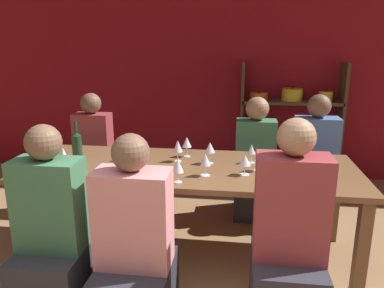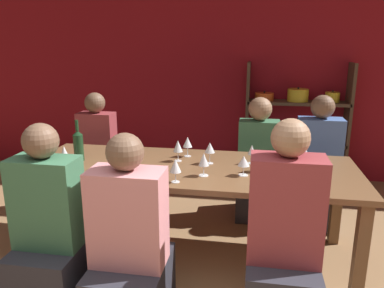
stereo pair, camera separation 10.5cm
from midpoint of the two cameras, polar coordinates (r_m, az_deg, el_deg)
The scene contains 22 objects.
wall_back_red at distance 4.80m, azimuth 3.25°, elevation 11.17°, with size 8.80×0.06×2.70m.
shelf_unit at distance 4.73m, azimuth 13.61°, elevation 1.38°, with size 1.21×0.30×1.46m.
dining_table at distance 2.92m, azimuth -1.30°, elevation -4.89°, with size 2.55×0.94×0.76m.
wine_bottle_green at distance 3.11m, azimuth -18.05°, elevation -0.30°, with size 0.08×0.08×0.33m.
wine_glass_empty_a at distance 3.03m, azimuth 15.66°, elevation -0.89°, with size 0.08×0.08×0.15m.
wine_glass_red_a at distance 3.10m, azimuth -1.77°, elevation 0.19°, with size 0.08×0.08×0.17m.
wine_glass_white_a at distance 2.53m, azimuth -3.36°, elevation -3.44°, with size 0.08×0.08×0.16m.
wine_glass_white_b at distance 2.92m, azimuth 1.72°, elevation -0.62°, with size 0.08×0.08×0.17m.
wine_glass_red_b at distance 2.79m, azimuth 9.06°, elevation -1.88°, with size 0.07×0.07×0.16m.
wine_glass_empty_b at distance 3.02m, azimuth -19.98°, elevation -1.42°, with size 0.07×0.07×0.16m.
wine_glass_white_c at distance 2.65m, azimuth 0.91°, elevation -2.48°, with size 0.07×0.07×0.17m.
wine_glass_white_d at distance 3.05m, azimuth -10.67°, elevation -0.21°, with size 0.08×0.08×0.17m.
wine_glass_red_c at distance 2.96m, azimuth 8.06°, elevation -0.92°, with size 0.06×0.06×0.15m.
wine_glass_empty_c at distance 2.69m, azimuth 6.97°, elevation -2.57°, with size 0.08×0.08×0.15m.
wine_glass_empty_d at distance 2.98m, azimuth -3.20°, elevation -0.40°, with size 0.08×0.08×0.17m.
cell_phone at distance 2.72m, azimuth 13.18°, elevation -4.88°, with size 0.16×0.09×0.01m.
person_near_a at distance 2.29m, azimuth 13.00°, elevation -16.68°, with size 0.40×0.50×1.30m.
person_far_a at distance 4.01m, azimuth -15.27°, elevation -3.25°, with size 0.36×0.45×1.20m.
person_near_b at distance 2.55m, azimuth -21.35°, elevation -14.61°, with size 0.40×0.50×1.23m.
person_far_b at distance 3.75m, azimuth 17.19°, elevation -4.63°, with size 0.40×0.50×1.23m.
person_near_c at distance 2.35m, azimuth -9.98°, elevation -16.97°, with size 0.43×0.54×1.20m.
person_far_c at distance 3.75m, azimuth 8.69°, elevation -4.27°, with size 0.38×0.48×1.19m.
Camera 1 is at (0.32, -0.96, 1.67)m, focal length 35.00 mm.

